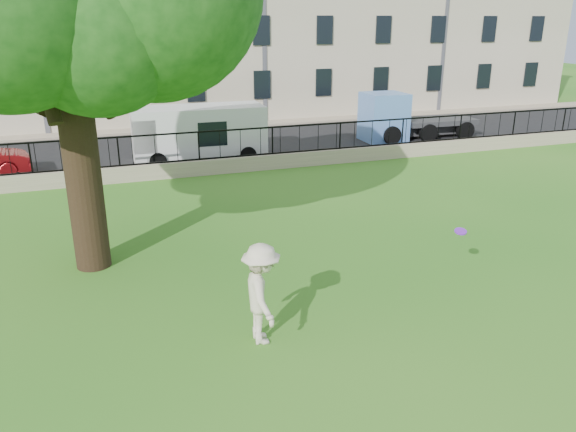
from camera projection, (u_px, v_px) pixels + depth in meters
name	position (u px, v px, depth m)	size (l,w,h in m)	color
ground	(315.00, 320.00, 11.42)	(120.00, 120.00, 0.00)	#29701A
retaining_wall	(200.00, 167.00, 21.99)	(50.00, 0.40, 0.60)	gray
iron_railing	(199.00, 146.00, 21.71)	(50.00, 0.05, 1.13)	black
street	(181.00, 150.00, 26.27)	(60.00, 9.00, 0.01)	black
sidewalk	(165.00, 129.00, 30.87)	(60.00, 1.40, 0.12)	gray
man	(261.00, 294.00, 10.39)	(1.27, 0.73, 1.96)	beige
frisbee	(461.00, 231.00, 12.36)	(0.27, 0.27, 0.03)	purple
white_van	(199.00, 134.00, 23.99)	(5.53, 2.16, 2.32)	silver
blue_truck	(416.00, 115.00, 28.44)	(5.65, 2.00, 2.37)	#6295E7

